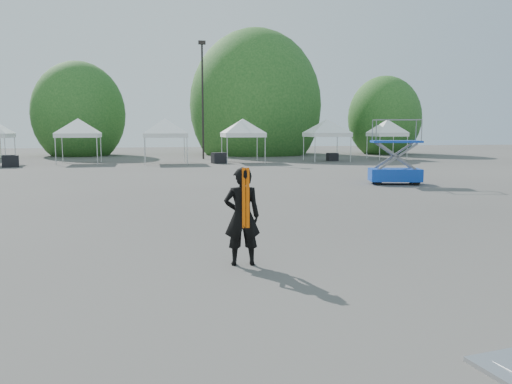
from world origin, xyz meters
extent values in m
plane|color=#474442|center=(0.00, 0.00, 0.00)|extent=(120.00, 120.00, 0.00)
cylinder|color=black|center=(3.00, 32.00, 4.75)|extent=(0.16, 0.16, 9.50)
cube|color=black|center=(3.00, 32.00, 9.65)|extent=(0.60, 0.25, 0.30)
cylinder|color=#382314|center=(-8.00, 40.00, 1.14)|extent=(0.36, 0.36, 2.27)
ellipsoid|color=#1D501A|center=(-8.00, 40.00, 3.94)|extent=(4.16, 4.16, 4.78)
cylinder|color=#382314|center=(9.00, 39.00, 1.40)|extent=(0.36, 0.36, 2.80)
ellipsoid|color=#1D501A|center=(9.00, 39.00, 4.85)|extent=(5.12, 5.12, 5.89)
cylinder|color=#382314|center=(22.00, 37.00, 1.05)|extent=(0.36, 0.36, 2.10)
ellipsoid|color=#1D501A|center=(22.00, 37.00, 3.64)|extent=(3.84, 3.84, 4.42)
cylinder|color=silver|center=(-11.28, 27.01, 1.00)|extent=(0.06, 0.06, 2.00)
cylinder|color=silver|center=(-11.28, 29.61, 1.00)|extent=(0.06, 0.06, 2.00)
cylinder|color=silver|center=(-8.00, 27.10, 1.00)|extent=(0.06, 0.06, 2.00)
cylinder|color=silver|center=(-5.17, 27.10, 1.00)|extent=(0.06, 0.06, 2.00)
cylinder|color=silver|center=(-8.00, 29.94, 1.00)|extent=(0.06, 0.06, 2.00)
cylinder|color=silver|center=(-5.17, 29.94, 1.00)|extent=(0.06, 0.06, 2.00)
cube|color=white|center=(-6.58, 28.52, 2.08)|extent=(3.04, 3.04, 0.30)
pyramid|color=white|center=(-6.58, 28.52, 3.33)|extent=(4.29, 4.29, 1.10)
cylinder|color=silver|center=(-1.80, 25.75, 1.00)|extent=(0.06, 0.06, 2.00)
cylinder|color=silver|center=(1.19, 25.75, 1.00)|extent=(0.06, 0.06, 2.00)
cylinder|color=silver|center=(-1.80, 28.74, 1.00)|extent=(0.06, 0.06, 2.00)
cylinder|color=silver|center=(1.19, 28.74, 1.00)|extent=(0.06, 0.06, 2.00)
cube|color=white|center=(-0.31, 27.24, 2.08)|extent=(3.19, 3.19, 0.30)
pyramid|color=white|center=(-0.31, 27.24, 3.33)|extent=(4.51, 4.51, 1.10)
cylinder|color=silver|center=(4.12, 25.82, 1.00)|extent=(0.06, 0.06, 2.00)
cylinder|color=silver|center=(6.98, 25.82, 1.00)|extent=(0.06, 0.06, 2.00)
cylinder|color=silver|center=(4.12, 28.68, 1.00)|extent=(0.06, 0.06, 2.00)
cylinder|color=silver|center=(6.98, 28.68, 1.00)|extent=(0.06, 0.06, 2.00)
cube|color=white|center=(5.55, 27.25, 2.08)|extent=(3.06, 3.06, 0.30)
pyramid|color=white|center=(5.55, 27.25, 3.33)|extent=(4.33, 4.33, 1.10)
cylinder|color=silver|center=(10.93, 25.97, 1.00)|extent=(0.06, 0.06, 2.00)
cylinder|color=silver|center=(13.85, 25.97, 1.00)|extent=(0.06, 0.06, 2.00)
cylinder|color=silver|center=(10.93, 28.89, 1.00)|extent=(0.06, 0.06, 2.00)
cylinder|color=silver|center=(13.85, 28.89, 1.00)|extent=(0.06, 0.06, 2.00)
cube|color=white|center=(12.39, 27.43, 2.08)|extent=(3.12, 3.12, 0.30)
pyramid|color=white|center=(12.39, 27.43, 3.33)|extent=(4.41, 4.41, 1.10)
cylinder|color=silver|center=(16.85, 27.17, 1.00)|extent=(0.06, 0.06, 2.00)
cylinder|color=silver|center=(19.30, 27.17, 1.00)|extent=(0.06, 0.06, 2.00)
cylinder|color=silver|center=(16.85, 29.62, 1.00)|extent=(0.06, 0.06, 2.00)
cylinder|color=silver|center=(19.30, 29.62, 1.00)|extent=(0.06, 0.06, 2.00)
cube|color=white|center=(18.07, 28.40, 2.08)|extent=(2.65, 2.65, 0.30)
pyramid|color=white|center=(18.07, 28.40, 3.33)|extent=(3.74, 3.74, 1.10)
imported|color=black|center=(0.29, -1.37, 0.94)|extent=(0.72, 0.51, 1.88)
cube|color=#FF5D05|center=(0.29, -1.56, 1.31)|extent=(0.15, 0.03, 1.13)
cube|color=#0D4FAD|center=(9.77, 10.84, 0.44)|extent=(2.54, 1.72, 0.58)
cube|color=#0D4FAD|center=(9.77, 10.84, 1.98)|extent=(2.44, 1.65, 0.10)
cylinder|color=black|center=(8.80, 10.60, 0.17)|extent=(0.37, 0.23, 0.35)
cylinder|color=black|center=(10.49, 10.15, 0.17)|extent=(0.37, 0.23, 0.35)
cylinder|color=black|center=(9.05, 11.53, 0.17)|extent=(0.37, 0.23, 0.35)
cylinder|color=black|center=(10.74, 11.09, 0.17)|extent=(0.37, 0.23, 0.35)
cube|color=black|center=(-10.64, 25.71, 0.40)|extent=(1.18, 1.00, 0.80)
cube|color=black|center=(3.60, 26.44, 0.40)|extent=(1.18, 1.00, 0.80)
cube|color=black|center=(12.87, 27.37, 0.32)|extent=(0.87, 0.71, 0.63)
camera|label=1|loc=(-1.36, -10.51, 2.59)|focal=35.00mm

